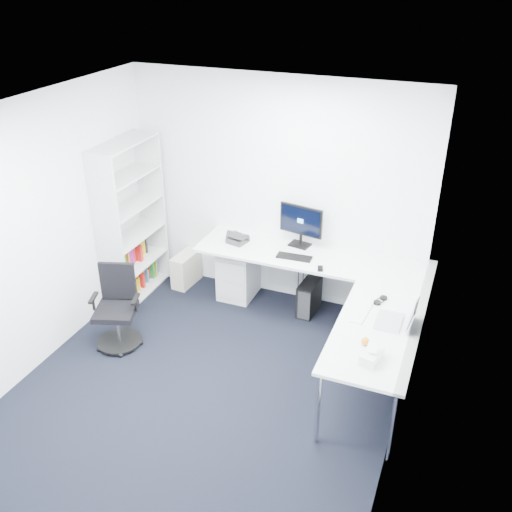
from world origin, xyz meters
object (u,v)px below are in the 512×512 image
at_px(bookshelf, 131,221).
at_px(monitor, 300,226).
at_px(task_chair, 115,309).
at_px(l_desk, 301,301).
at_px(laptop, 390,311).

relative_size(bookshelf, monitor, 3.67).
distance_m(task_chair, monitor, 2.27).
bearing_deg(monitor, task_chair, -125.07).
bearing_deg(monitor, l_desk, -59.37).
xyz_separation_m(l_desk, bookshelf, (-2.17, 0.05, 0.59)).
distance_m(task_chair, laptop, 2.86).
relative_size(l_desk, laptop, 7.83).
bearing_deg(bookshelf, monitor, 14.30).
relative_size(l_desk, bookshelf, 1.37).
height_order(l_desk, laptop, laptop).
distance_m(l_desk, task_chair, 2.02).
relative_size(l_desk, monitor, 5.02).
relative_size(task_chair, monitor, 1.70).
height_order(l_desk, monitor, monitor).
height_order(bookshelf, laptop, bookshelf).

